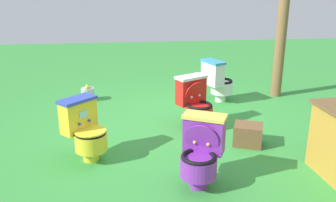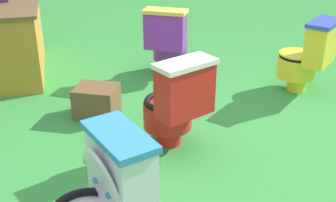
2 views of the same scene
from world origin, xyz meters
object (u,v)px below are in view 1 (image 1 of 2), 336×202
(toilet_yellow, at_px, (85,129))
(toilet_purple, at_px, (201,151))
(toilet_red, at_px, (195,102))
(toilet_white, at_px, (218,80))
(lemon_bucket, at_px, (88,94))
(small_crate, at_px, (248,135))
(wooden_post, at_px, (280,45))

(toilet_yellow, distance_m, toilet_purple, 1.41)
(toilet_red, distance_m, toilet_yellow, 1.65)
(toilet_white, height_order, lemon_bucket, toilet_white)
(toilet_red, bearing_deg, lemon_bucket, -67.60)
(small_crate, bearing_deg, toilet_red, -138.70)
(toilet_red, bearing_deg, toilet_yellow, 1.68)
(toilet_white, height_order, wooden_post, wooden_post)
(toilet_red, relative_size, toilet_yellow, 1.00)
(toilet_red, relative_size, toilet_purple, 1.00)
(toilet_yellow, bearing_deg, small_crate, 140.31)
(lemon_bucket, bearing_deg, toilet_purple, 26.16)
(toilet_yellow, height_order, toilet_white, same)
(toilet_purple, height_order, toilet_white, same)
(toilet_purple, distance_m, small_crate, 1.19)
(toilet_purple, relative_size, small_crate, 2.06)
(toilet_red, xyz_separation_m, small_crate, (0.64, 0.57, -0.24))
(toilet_yellow, distance_m, wooden_post, 3.79)
(toilet_red, xyz_separation_m, lemon_bucket, (-1.35, -1.62, -0.26))
(small_crate, height_order, lemon_bucket, lemon_bucket)
(toilet_yellow, height_order, lemon_bucket, toilet_yellow)
(toilet_white, xyz_separation_m, lemon_bucket, (-0.31, -2.18, -0.26))
(wooden_post, bearing_deg, small_crate, -30.38)
(toilet_red, height_order, toilet_yellow, same)
(toilet_yellow, bearing_deg, lemon_bucket, -129.50)
(toilet_yellow, relative_size, toilet_white, 1.00)
(toilet_white, distance_m, lemon_bucket, 2.22)
(toilet_red, height_order, lemon_bucket, toilet_red)
(toilet_purple, distance_m, toilet_white, 2.67)
(toilet_red, xyz_separation_m, toilet_purple, (1.51, -0.21, 0.00))
(toilet_purple, height_order, lemon_bucket, toilet_purple)
(toilet_white, distance_m, wooden_post, 1.26)
(lemon_bucket, bearing_deg, small_crate, 47.55)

